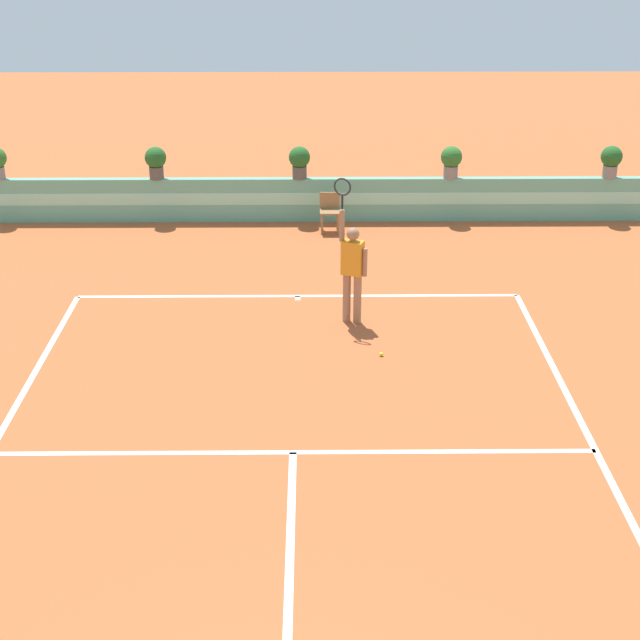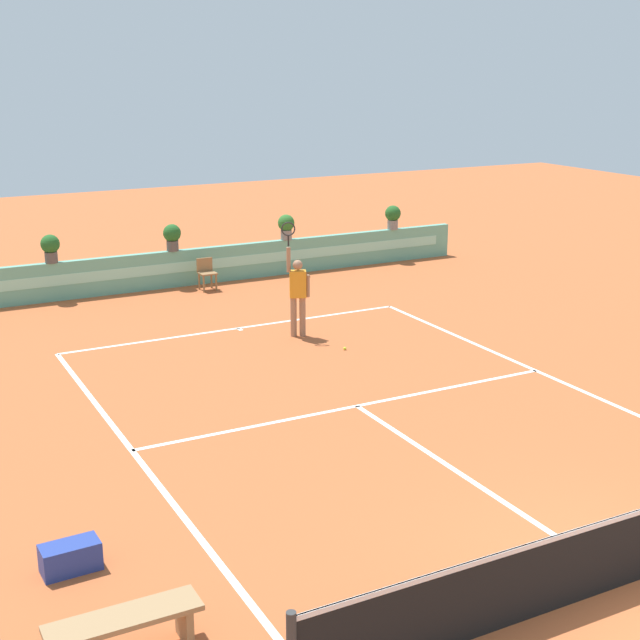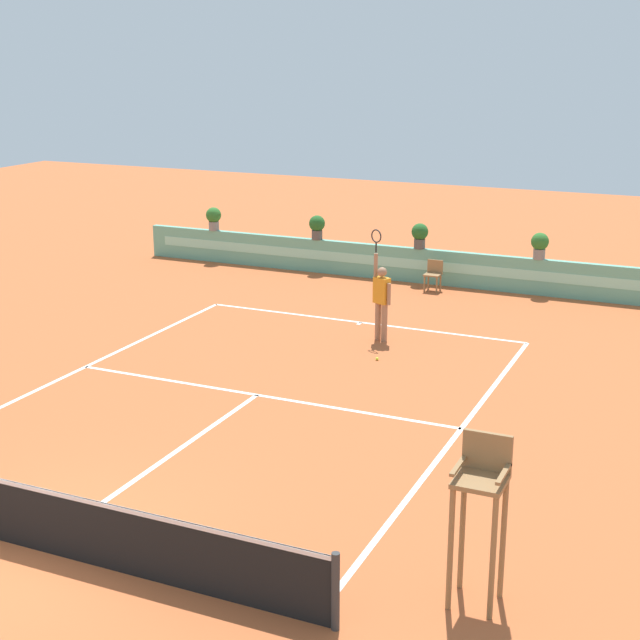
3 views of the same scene
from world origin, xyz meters
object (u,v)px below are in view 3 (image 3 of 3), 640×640
potted_plant_left (317,226)px  potted_plant_centre (420,234)px  umpire_chair (481,501)px  tennis_player (381,297)px  ball_kid_chair (434,274)px  tennis_ball_near_baseline (377,359)px  potted_plant_right (540,244)px  potted_plant_far_left (214,217)px

potted_plant_left → potted_plant_centre: bearing=0.0°
umpire_chair → tennis_player: size_ratio=0.83×
ball_kid_chair → potted_plant_centre: potted_plant_centre is taller
tennis_ball_near_baseline → potted_plant_right: bearing=74.1°
tennis_ball_near_baseline → potted_plant_far_left: size_ratio=0.09×
potted_plant_centre → potted_plant_right: (3.40, 0.00, 0.00)m
umpire_chair → potted_plant_left: umpire_chair is taller
ball_kid_chair → tennis_ball_near_baseline: size_ratio=12.50×
umpire_chair → potted_plant_centre: (-5.74, 15.13, 0.07)m
tennis_player → potted_plant_far_left: (-7.73, 5.67, 0.36)m
umpire_chair → potted_plant_right: umpire_chair is taller
potted_plant_centre → potted_plant_left: bearing=180.0°
tennis_player → potted_plant_far_left: size_ratio=3.57×
umpire_chair → tennis_ball_near_baseline: size_ratio=31.47×
umpire_chair → potted_plant_right: size_ratio=2.96×
tennis_player → potted_plant_left: size_ratio=3.57×
ball_kid_chair → potted_plant_centre: 1.36m
potted_plant_far_left → potted_plant_left: (3.56, 0.00, 0.00)m
potted_plant_far_left → potted_plant_left: size_ratio=1.00×
umpire_chair → potted_plant_far_left: 19.63m
potted_plant_far_left → potted_plant_right: 10.18m
potted_plant_far_left → potted_plant_left: bearing=0.0°
umpire_chair → potted_plant_left: bearing=120.6°
ball_kid_chair → tennis_ball_near_baseline: 6.38m
potted_plant_left → umpire_chair: bearing=-59.4°
ball_kid_chair → tennis_ball_near_baseline: ball_kid_chair is taller
ball_kid_chair → potted_plant_far_left: bearing=174.4°
tennis_player → umpire_chair: bearing=-63.2°
umpire_chair → potted_plant_left: (-8.96, 15.13, 0.07)m
tennis_ball_near_baseline → potted_plant_left: bearing=123.2°
ball_kid_chair → potted_plant_right: potted_plant_right is taller
potted_plant_right → potted_plant_left: same height
potted_plant_centre → potted_plant_right: size_ratio=1.00×
potted_plant_far_left → potted_plant_centre: size_ratio=1.00×
tennis_ball_near_baseline → potted_plant_right: (2.01, 7.05, 1.38)m
ball_kid_chair → potted_plant_right: bearing=15.0°
ball_kid_chair → potted_plant_centre: (-0.67, 0.73, 0.93)m
tennis_ball_near_baseline → tennis_player: bearing=107.5°
umpire_chair → potted_plant_centre: bearing=110.8°
tennis_player → potted_plant_centre: bearing=99.6°
umpire_chair → tennis_ball_near_baseline: 9.26m
potted_plant_far_left → ball_kid_chair: bearing=-5.6°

